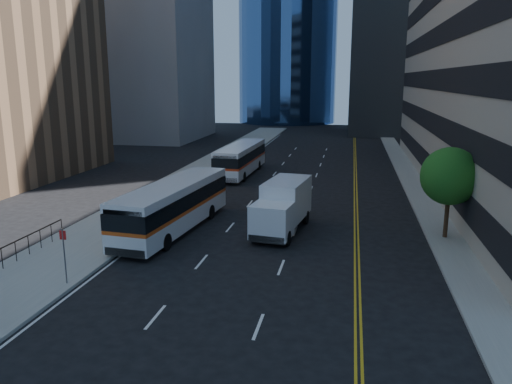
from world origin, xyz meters
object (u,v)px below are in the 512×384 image
at_px(bus_rear, 241,159).
at_px(box_truck, 283,206).
at_px(street_tree, 450,176).
at_px(bus_front, 174,205).

height_order(bus_rear, box_truck, box_truck).
relative_size(street_tree, bus_rear, 0.47).
xyz_separation_m(bus_front, box_truck, (6.37, 1.02, -0.02)).
xyz_separation_m(street_tree, bus_front, (-15.60, -1.27, -2.06)).
xyz_separation_m(street_tree, box_truck, (-9.23, -0.25, -2.07)).
height_order(street_tree, box_truck, street_tree).
relative_size(bus_rear, box_truck, 1.70).
xyz_separation_m(bus_front, bus_rear, (0.00, 18.34, -0.05)).
bearing_deg(street_tree, bus_rear, 132.42).
height_order(bus_front, box_truck, box_truck).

